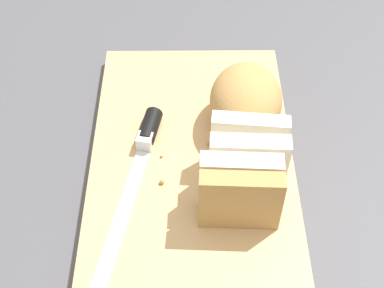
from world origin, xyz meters
The scene contains 8 objects.
ground_plane centered at (0.00, 0.00, 0.00)m, with size 3.00×3.00×0.00m, color #4C4C51.
cutting_board centered at (0.00, 0.00, 0.01)m, with size 0.45×0.28×0.02m, color tan.
bread_loaf centered at (-0.02, 0.07, 0.07)m, with size 0.25×0.11×0.09m.
bread_knife centered at (-0.01, -0.07, 0.03)m, with size 0.28×0.07×0.03m.
crumb_near_knife centered at (0.00, 0.02, 0.03)m, with size 0.01×0.01×0.01m, color tan.
crumb_near_loaf centered at (0.00, -0.04, 0.03)m, with size 0.00×0.00×0.00m, color tan.
crumb_stray_left centered at (0.04, -0.04, 0.03)m, with size 0.01×0.01×0.01m, color tan.
crumb_stray_right centered at (-0.03, 0.02, 0.03)m, with size 0.01×0.01×0.01m, color tan.
Camera 1 is at (0.44, 0.02, 0.58)m, focal length 48.92 mm.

